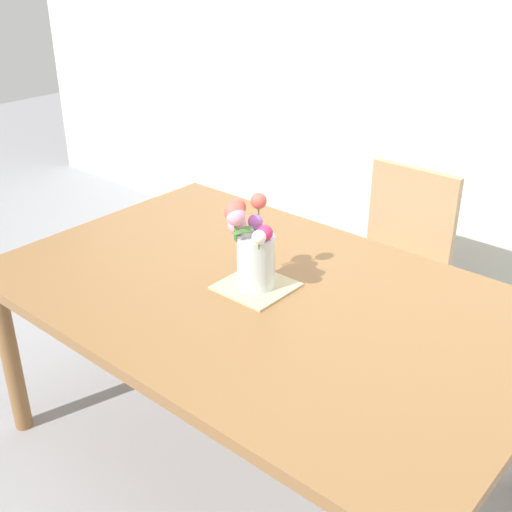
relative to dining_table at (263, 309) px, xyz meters
name	(u,v)px	position (x,y,z in m)	size (l,w,h in m)	color
ground_plane	(262,455)	(0.00, 0.00, -0.66)	(12.00, 12.00, 0.00)	#939399
back_wall	(488,34)	(0.00, 1.60, 0.74)	(7.00, 0.10, 2.80)	silver
dining_table	(263,309)	(0.00, 0.00, 0.00)	(1.86, 1.18, 0.73)	olive
chair_far	(395,254)	(0.00, 0.93, -0.15)	(0.42, 0.42, 0.90)	tan
placemat	(256,286)	(-0.04, 0.01, 0.07)	(0.23, 0.23, 0.01)	#CCB789
flower_vase	(252,246)	(-0.05, 0.00, 0.22)	(0.20, 0.18, 0.31)	silver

